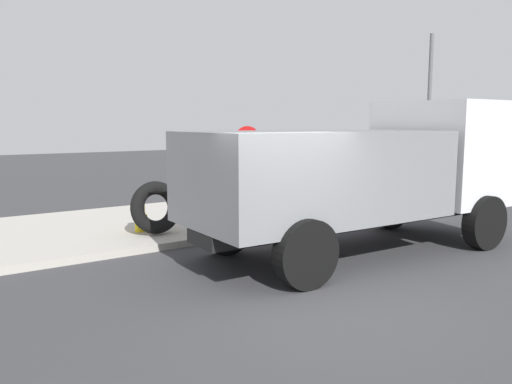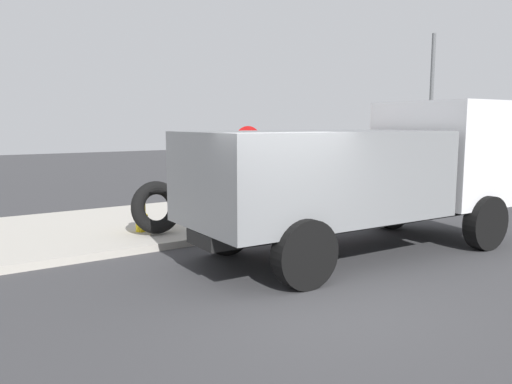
# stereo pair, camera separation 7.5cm
# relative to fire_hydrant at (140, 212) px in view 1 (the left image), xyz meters

# --- Properties ---
(ground_plane) EXTENTS (80.00, 80.00, 0.00)m
(ground_plane) POSITION_rel_fire_hydrant_xyz_m (0.46, -5.33, -0.59)
(ground_plane) COLOR #38383A
(sidewalk_curb) EXTENTS (36.00, 5.00, 0.15)m
(sidewalk_curb) POSITION_rel_fire_hydrant_xyz_m (0.46, 1.17, -0.52)
(sidewalk_curb) COLOR #ADA89E
(sidewalk_curb) RESTS_ON ground
(fire_hydrant) EXTENTS (0.26, 0.59, 0.83)m
(fire_hydrant) POSITION_rel_fire_hydrant_xyz_m (0.00, 0.00, 0.00)
(fire_hydrant) COLOR yellow
(fire_hydrant) RESTS_ON sidewalk_curb
(loose_tire) EXTENTS (1.15, 0.45, 1.17)m
(loose_tire) POSITION_rel_fire_hydrant_xyz_m (0.19, -0.45, 0.14)
(loose_tire) COLOR black
(loose_tire) RESTS_ON sidewalk_curb
(stop_sign) EXTENTS (0.76, 0.08, 2.33)m
(stop_sign) POSITION_rel_fire_hydrant_xyz_m (2.30, -0.82, 1.17)
(stop_sign) COLOR gray
(stop_sign) RESTS_ON sidewalk_curb
(dump_truck_gray) EXTENTS (7.08, 3.00, 3.00)m
(dump_truck_gray) POSITION_rel_fire_hydrant_xyz_m (3.28, -3.60, 1.02)
(dump_truck_gray) COLOR slate
(dump_truck_gray) RESTS_ON ground
(street_light_pole) EXTENTS (0.12, 0.12, 5.11)m
(street_light_pole) POSITION_rel_fire_hydrant_xyz_m (9.33, -0.52, 2.11)
(street_light_pole) COLOR #595B5E
(street_light_pole) RESTS_ON sidewalk_curb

